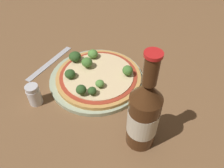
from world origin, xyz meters
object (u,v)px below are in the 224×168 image
object	(u,v)px
pepper_shaker	(34,95)
pizza	(97,75)
fork	(49,63)
beer_bottle	(144,115)

from	to	relation	value
pepper_shaker	pizza	bearing A→B (deg)	55.30
pepper_shaker	fork	xyz separation A→B (m)	(-0.07, 0.14, -0.03)
beer_bottle	fork	bearing A→B (deg)	161.09
pepper_shaker	fork	distance (m)	0.16
pizza	fork	size ratio (longest dim) A/B	1.24
fork	pizza	bearing A→B (deg)	-85.71
fork	pepper_shaker	bearing A→B (deg)	-149.93
pizza	fork	xyz separation A→B (m)	(-0.17, -0.00, -0.02)
beer_bottle	pepper_shaker	distance (m)	0.29
pepper_shaker	fork	bearing A→B (deg)	116.97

